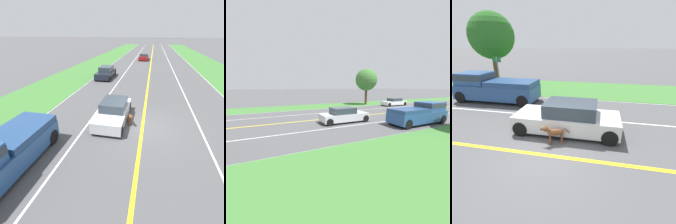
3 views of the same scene
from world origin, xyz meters
TOP-DOWN VIEW (x-y plane):
  - ground_plane at (0.00, 0.00)m, footprint 400.00×400.00m
  - centre_divider_line at (0.00, 0.00)m, footprint 0.18×160.00m
  - lane_edge_line_right at (7.00, 0.00)m, footprint 0.14×160.00m
  - lane_dash_same_dir at (3.50, 0.00)m, footprint 0.10×160.00m
  - lane_dash_oncoming at (-3.50, 0.00)m, footprint 0.10×160.00m
  - grass_verge_right at (10.00, 0.00)m, footprint 6.00×160.00m
  - ego_car at (1.98, -0.41)m, footprint 1.84×4.52m
  - dog at (0.83, -0.07)m, footprint 0.47×1.12m
  - car_trailing_near at (5.49, -12.03)m, footprint 1.83×4.60m
  - car_trailing_mid at (1.62, -29.24)m, footprint 1.91×4.62m

SIDE VIEW (x-z plane):
  - ground_plane at x=0.00m, z-range 0.00..0.00m
  - centre_divider_line at x=0.00m, z-range 0.00..0.01m
  - lane_edge_line_right at x=7.00m, z-range 0.00..0.01m
  - lane_dash_same_dir at x=3.50m, z-range 0.00..0.01m
  - lane_dash_oncoming at x=-3.50m, z-range 0.00..0.01m
  - grass_verge_right at x=10.00m, z-range 0.00..0.03m
  - dog at x=0.83m, z-range 0.10..0.90m
  - car_trailing_mid at x=1.62m, z-range -0.04..1.24m
  - ego_car at x=1.98m, z-range -0.05..1.34m
  - car_trailing_near at x=5.49m, z-range -0.05..1.38m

